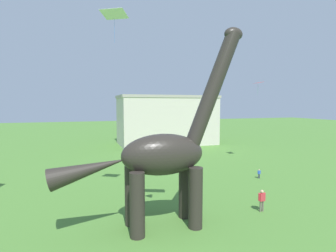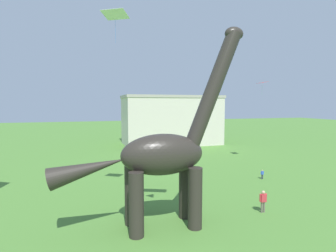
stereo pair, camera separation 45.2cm
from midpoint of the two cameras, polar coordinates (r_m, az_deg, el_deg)
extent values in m
cylinder|color=#2D2823|center=(19.31, 3.03, -13.48)|extent=(0.92, 0.92, 3.98)
cylinder|color=#2D2823|center=(17.78, 5.17, -15.13)|extent=(0.92, 0.92, 3.98)
cylinder|color=#2D2823|center=(18.34, -8.51, -14.53)|extent=(0.92, 0.92, 3.98)
cylinder|color=#2D2823|center=(16.71, -7.43, -16.46)|extent=(0.92, 0.92, 3.98)
ellipsoid|color=#2D2823|center=(17.20, -1.81, -6.12)|extent=(5.44, 2.35, 2.68)
cylinder|color=#2D2823|center=(18.25, 8.95, 7.98)|extent=(3.91, 1.01, 7.75)
ellipsoid|color=#2D2823|center=(19.54, 13.20, 18.65)|extent=(1.34, 0.84, 0.92)
cone|color=#2D2823|center=(16.65, -17.24, -8.86)|extent=(4.78, 1.34, 2.27)
cylinder|color=#2D3347|center=(30.76, 18.46, -10.18)|extent=(0.08, 0.08, 0.49)
cylinder|color=#2D3347|center=(30.83, 18.64, -10.15)|extent=(0.08, 0.08, 0.49)
cube|color=blue|center=(30.69, 18.57, -9.41)|extent=(0.27, 0.16, 0.35)
sphere|color=tan|center=(30.63, 18.58, -8.95)|extent=(0.15, 0.15, 0.15)
cylinder|color=blue|center=(30.60, 18.34, -9.41)|extent=(0.07, 0.07, 0.33)
cylinder|color=blue|center=(30.78, 18.80, -9.34)|extent=(0.07, 0.07, 0.33)
cylinder|color=#6B6056|center=(21.75, 18.65, -16.02)|extent=(0.14, 0.14, 0.82)
cylinder|color=#6B6056|center=(21.86, 19.09, -15.92)|extent=(0.14, 0.14, 0.82)
cube|color=#D1333D|center=(21.57, 18.92, -14.23)|extent=(0.44, 0.27, 0.58)
sphere|color=tan|center=(21.44, 18.95, -13.18)|extent=(0.26, 0.26, 0.26)
cylinder|color=#D1333D|center=(21.41, 18.36, -14.28)|extent=(0.11, 0.11, 0.55)
cylinder|color=#D1333D|center=(21.71, 19.48, -14.04)|extent=(0.11, 0.11, 0.55)
cube|color=red|center=(38.27, 18.46, 8.80)|extent=(1.16, 1.48, 0.20)
cylinder|color=green|center=(38.21, 18.42, 7.45)|extent=(0.01, 0.01, 1.40)
cube|color=white|center=(21.27, -12.12, 22.46)|extent=(2.21, 2.05, 0.34)
cylinder|color=#287AE5|center=(20.95, -12.06, 19.44)|extent=(0.01, 0.01, 1.78)
cube|color=beige|center=(53.67, -0.53, 1.06)|extent=(18.85, 9.68, 9.25)
cube|color=#ABA396|center=(53.58, -0.53, 6.27)|extent=(19.22, 9.87, 0.50)
camera|label=1|loc=(0.23, -90.72, -0.06)|focal=28.38mm
camera|label=2|loc=(0.23, 89.28, 0.06)|focal=28.38mm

